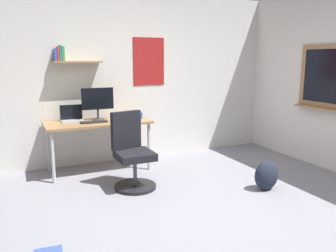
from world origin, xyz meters
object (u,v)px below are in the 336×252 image
object	(u,v)px
office_chair	(132,156)
coffee_mug	(140,115)
keyboard	(94,122)
backpack	(266,176)
computer_mouse	(114,120)
laptop	(72,117)
monitor_primary	(98,101)
desk	(98,126)

from	to	relation	value
office_chair	coffee_mug	size ratio (longest dim) A/B	10.33
office_chair	keyboard	bearing A→B (deg)	111.68
coffee_mug	backpack	bearing A→B (deg)	-56.21
office_chair	computer_mouse	bearing A→B (deg)	91.19
office_chair	laptop	world-z (taller)	same
laptop	computer_mouse	size ratio (longest dim) A/B	2.98
monitor_primary	computer_mouse	size ratio (longest dim) A/B	4.46
monitor_primary	coffee_mug	bearing A→B (deg)	-13.82
keyboard	backpack	size ratio (longest dim) A/B	1.02
computer_mouse	monitor_primary	bearing A→B (deg)	131.27
desk	monitor_primary	xyz separation A→B (m)	(0.04, 0.11, 0.34)
laptop	monitor_primary	size ratio (longest dim) A/B	0.67
computer_mouse	desk	bearing A→B (deg)	157.76
monitor_primary	coffee_mug	world-z (taller)	monitor_primary
laptop	computer_mouse	xyz separation A→B (m)	(0.53, -0.24, -0.04)
desk	monitor_primary	world-z (taller)	monitor_primary
computer_mouse	backpack	world-z (taller)	computer_mouse
coffee_mug	backpack	size ratio (longest dim) A/B	0.25
monitor_primary	backpack	world-z (taller)	monitor_primary
laptop	backpack	distance (m)	2.75
monitor_primary	keyboard	size ratio (longest dim) A/B	1.25
keyboard	backpack	world-z (taller)	keyboard
keyboard	computer_mouse	distance (m)	0.28
desk	monitor_primary	distance (m)	0.36
computer_mouse	keyboard	bearing A→B (deg)	180.00
monitor_primary	desk	bearing A→B (deg)	-108.23
monitor_primary	keyboard	distance (m)	0.34
monitor_primary	laptop	bearing A→B (deg)	172.43
office_chair	coffee_mug	distance (m)	0.96
keyboard	backpack	xyz separation A→B (m)	(1.76, -1.53, -0.55)
office_chair	laptop	xyz separation A→B (m)	(-0.55, 0.99, 0.37)
keyboard	coffee_mug	world-z (taller)	coffee_mug
keyboard	computer_mouse	xyz separation A→B (m)	(0.28, -0.00, 0.01)
desk	office_chair	xyz separation A→B (m)	(0.22, -0.83, -0.25)
desk	keyboard	size ratio (longest dim) A/B	3.92
computer_mouse	laptop	bearing A→B (deg)	155.51
keyboard	computer_mouse	size ratio (longest dim) A/B	3.56
laptop	keyboard	bearing A→B (deg)	-43.76
monitor_primary	computer_mouse	world-z (taller)	monitor_primary
office_chair	monitor_primary	bearing A→B (deg)	101.25
monitor_primary	office_chair	bearing A→B (deg)	-78.75
desk	backpack	distance (m)	2.38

